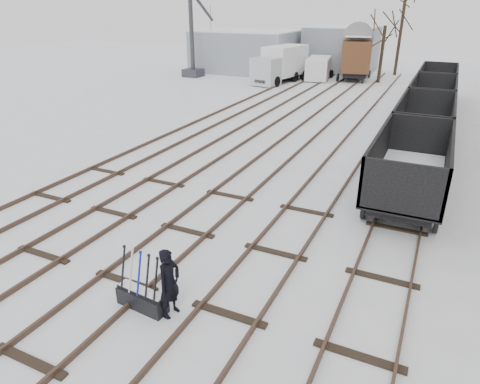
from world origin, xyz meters
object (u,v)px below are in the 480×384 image
object	(u,v)px
box_van_wagon	(356,54)
panel_van	(319,68)
ground_frame	(142,297)
worker	(169,283)
freight_wagon_a	(409,177)
crane	(193,53)
lorry	(281,64)

from	to	relation	value
box_van_wagon	panel_van	world-z (taller)	box_van_wagon
ground_frame	worker	size ratio (longest dim) A/B	0.87
worker	box_van_wagon	size ratio (longest dim) A/B	0.30
freight_wagon_a	ground_frame	bearing A→B (deg)	-119.15
panel_van	crane	size ratio (longest dim) A/B	0.57
freight_wagon_a	worker	bearing A→B (deg)	-115.60
ground_frame	box_van_wagon	bearing A→B (deg)	99.08
worker	panel_van	xyz separation A→B (m)	(-6.34, 34.33, 0.18)
freight_wagon_a	box_van_wagon	world-z (taller)	box_van_wagon
crane	box_van_wagon	bearing A→B (deg)	19.63
lorry	worker	bearing A→B (deg)	-63.76
ground_frame	crane	xyz separation A→B (m)	(-17.16, 30.88, 1.92)
worker	box_van_wagon	xyz separation A→B (m)	(-3.19, 35.54, 1.46)
freight_wagon_a	panel_van	size ratio (longest dim) A/B	1.28
worker	crane	bearing A→B (deg)	37.29
box_van_wagon	panel_van	size ratio (longest dim) A/B	1.18
ground_frame	box_van_wagon	world-z (taller)	box_van_wagon
worker	ground_frame	bearing A→B (deg)	104.68
ground_frame	worker	bearing A→B (deg)	12.76
box_van_wagon	panel_van	bearing A→B (deg)	-170.09
ground_frame	freight_wagon_a	size ratio (longest dim) A/B	0.24
box_van_wagon	lorry	xyz separation A→B (m)	(-5.84, -4.31, -0.71)
freight_wagon_a	box_van_wagon	size ratio (longest dim) A/B	1.09
panel_van	crane	bearing A→B (deg)	-172.01
ground_frame	worker	xyz separation A→B (m)	(0.75, 0.10, 0.58)
crane	ground_frame	bearing A→B (deg)	-59.21
box_van_wagon	crane	distance (m)	15.47
box_van_wagon	worker	bearing A→B (deg)	-96.00
worker	panel_van	distance (m)	34.91
lorry	crane	world-z (taller)	crane
ground_frame	freight_wagon_a	world-z (taller)	freight_wagon_a
lorry	panel_van	size ratio (longest dim) A/B	1.49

